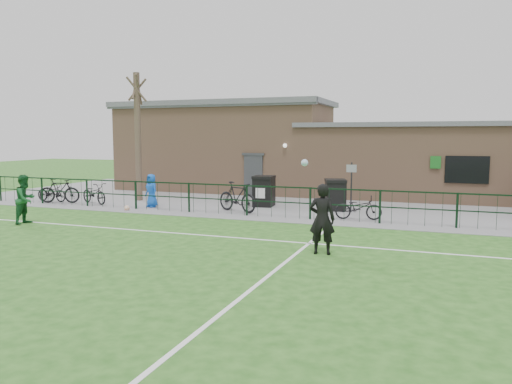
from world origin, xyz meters
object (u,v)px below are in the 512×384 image
(wheelie_bin_right, at_px, (335,196))
(bicycle_c, at_px, (94,193))
(bicycle_b, at_px, (59,191))
(sign_post, at_px, (351,187))
(spectator_child, at_px, (151,191))
(wheelie_bin_left, at_px, (264,192))
(outfield_player, at_px, (25,199))
(bare_tree, at_px, (138,137))
(bicycle_a, at_px, (52,192))
(bicycle_e, at_px, (358,208))
(bicycle_d, at_px, (237,197))
(ball_ground, at_px, (127,208))

(wheelie_bin_right, relative_size, bicycle_c, 0.66)
(wheelie_bin_right, relative_size, bicycle_b, 0.64)
(bicycle_b, distance_m, bicycle_c, 1.66)
(sign_post, relative_size, spectator_child, 1.40)
(sign_post, bearing_deg, wheelie_bin_left, 173.66)
(bicycle_b, height_order, outfield_player, outfield_player)
(wheelie_bin_right, height_order, sign_post, sign_post)
(bare_tree, xyz_separation_m, bicycle_a, (-3.55, -1.85, -2.54))
(bicycle_b, height_order, bicycle_c, bicycle_b)
(bicycle_e, bearing_deg, bicycle_d, 79.28)
(wheelie_bin_left, xyz_separation_m, ball_ground, (-4.88, -3.13, -0.53))
(wheelie_bin_left, xyz_separation_m, sign_post, (3.85, -0.43, 0.38))
(bicycle_a, bearing_deg, wheelie_bin_right, -79.35)
(bare_tree, relative_size, outfield_player, 3.49)
(bicycle_d, relative_size, spectator_child, 1.42)
(bicycle_e, bearing_deg, spectator_child, 80.37)
(wheelie_bin_right, height_order, outfield_player, outfield_player)
(bare_tree, xyz_separation_m, spectator_child, (1.82, -1.80, -2.27))
(sign_post, distance_m, bicycle_b, 13.07)
(bicycle_d, bearing_deg, wheelie_bin_right, -41.25)
(wheelie_bin_right, distance_m, spectator_child, 7.82)
(sign_post, xyz_separation_m, bicycle_c, (-11.32, -1.49, -0.53))
(bicycle_b, relative_size, ball_ground, 8.44)
(bicycle_b, height_order, bicycle_e, bicycle_b)
(wheelie_bin_left, bearing_deg, outfield_player, -138.27)
(bare_tree, xyz_separation_m, wheelie_bin_left, (6.26, 0.15, -2.36))
(wheelie_bin_left, relative_size, sign_post, 0.62)
(wheelie_bin_right, xyz_separation_m, bicycle_e, (1.25, -2.00, -0.16))
(bicycle_a, xyz_separation_m, bicycle_d, (9.35, 0.08, 0.17))
(wheelie_bin_left, relative_size, ball_ground, 5.57)
(bicycle_a, xyz_separation_m, ball_ground, (4.93, -1.12, -0.35))
(bicycle_d, bearing_deg, ball_ground, 127.24)
(wheelie_bin_right, relative_size, bicycle_d, 0.59)
(wheelie_bin_right, relative_size, outfield_player, 0.69)
(bicycle_a, height_order, ball_ground, bicycle_a)
(bicycle_a, bearing_deg, ball_ground, -100.50)
(bicycle_a, distance_m, bicycle_d, 9.35)
(wheelie_bin_right, bearing_deg, sign_post, -42.70)
(bare_tree, xyz_separation_m, ball_ground, (1.37, -2.98, -2.89))
(wheelie_bin_left, bearing_deg, bare_tree, 175.90)
(bare_tree, bearing_deg, bicycle_c, -124.44)
(bare_tree, distance_m, bicycle_e, 11.14)
(wheelie_bin_left, relative_size, bicycle_e, 0.74)
(wheelie_bin_left, distance_m, bicycle_b, 9.37)
(bicycle_e, bearing_deg, ball_ground, 87.62)
(wheelie_bin_right, relative_size, spectator_child, 0.84)
(wheelie_bin_right, relative_size, sign_post, 0.60)
(wheelie_bin_right, height_order, ball_ground, wheelie_bin_right)
(bicycle_d, bearing_deg, bicycle_e, -69.99)
(wheelie_bin_left, distance_m, outfield_player, 9.44)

